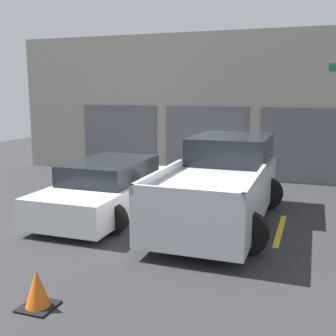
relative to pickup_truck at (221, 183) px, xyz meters
The scene contains 8 objects.
ground_plane 2.37m from the pickup_truck, 127.94° to the left, with size 28.00×28.00×0.00m, color #2D2D30.
shophouse_building 5.42m from the pickup_truck, 105.17° to the left, with size 14.67×0.68×4.85m.
pickup_truck is the anchor object (origin of this frame).
sedan_white 2.73m from the pickup_truck, behind, with size 2.24×4.51×1.28m.
parking_stripe_far_left 4.17m from the pickup_truck, behind, with size 0.12×2.20×0.01m, color gold.
parking_stripe_left 1.63m from the pickup_truck, 168.37° to the right, with size 0.12×2.20×0.01m, color gold.
parking_stripe_centre 1.63m from the pickup_truck, 11.63° to the right, with size 0.12×2.20×0.01m, color gold.
traffic_cone 5.00m from the pickup_truck, 107.68° to the right, with size 0.47×0.47×0.55m.
Camera 1 is at (3.29, -10.91, 2.93)m, focal length 45.00 mm.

